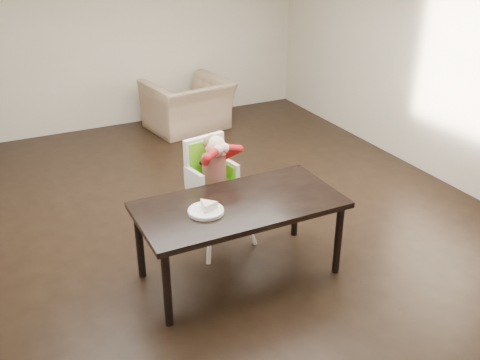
# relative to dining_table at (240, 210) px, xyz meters

# --- Properties ---
(ground) EXTENTS (7.00, 7.00, 0.00)m
(ground) POSITION_rel_dining_table_xyz_m (0.18, 1.01, -0.67)
(ground) COLOR black
(ground) RESTS_ON ground
(room_walls) EXTENTS (6.02, 7.02, 2.71)m
(room_walls) POSITION_rel_dining_table_xyz_m (0.18, 1.01, 1.18)
(room_walls) COLOR #BEB69E
(room_walls) RESTS_ON ground
(dining_table) EXTENTS (1.80, 0.90, 0.75)m
(dining_table) POSITION_rel_dining_table_xyz_m (0.00, 0.00, 0.00)
(dining_table) COLOR black
(dining_table) RESTS_ON ground
(high_chair) EXTENTS (0.57, 0.57, 1.16)m
(high_chair) POSITION_rel_dining_table_xyz_m (0.03, 0.63, 0.15)
(high_chair) COLOR white
(high_chair) RESTS_ON ground
(plate) EXTENTS (0.34, 0.34, 0.09)m
(plate) POSITION_rel_dining_table_xyz_m (-0.32, -0.03, 0.11)
(plate) COLOR white
(plate) RESTS_ON dining_table
(armchair) EXTENTS (1.30, 0.96, 1.04)m
(armchair) POSITION_rel_dining_table_xyz_m (0.99, 3.81, -0.15)
(armchair) COLOR #987E61
(armchair) RESTS_ON ground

